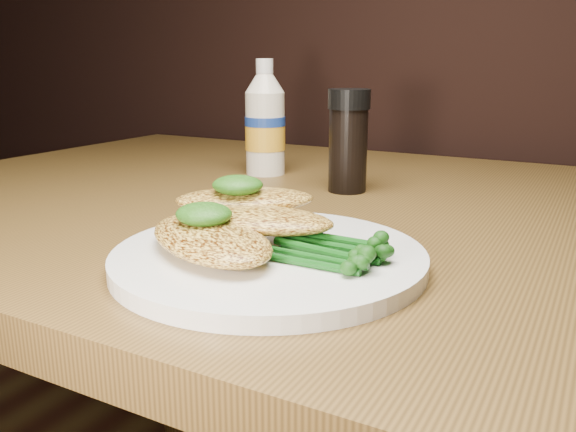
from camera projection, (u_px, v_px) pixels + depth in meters
The scene contains 9 objects.
plate at pixel (269, 258), 0.49m from camera, with size 0.26×0.26×0.01m, color white.
chicken_front at pixel (210, 239), 0.47m from camera, with size 0.15×0.08×0.02m, color #F4C34D.
chicken_mid at pixel (259, 219), 0.50m from camera, with size 0.13×0.07×0.02m, color #F4C34D.
chicken_back at pixel (245, 199), 0.54m from camera, with size 0.13×0.06×0.02m, color #F4C34D.
pesto_front at pixel (204, 214), 0.48m from camera, with size 0.05×0.04×0.02m, color black.
pesto_back at pixel (238, 185), 0.53m from camera, with size 0.05×0.04×0.02m, color black.
broccolini_bundle at pixel (325, 245), 0.47m from camera, with size 0.13×0.10×0.02m, color #104B12, non-canonical shape.
mayo_bottle at pixel (265, 117), 0.85m from camera, with size 0.06×0.06×0.16m, color silver, non-canonical shape.
pepper_grinder at pixel (348, 141), 0.74m from camera, with size 0.05×0.05×0.13m, color black, non-canonical shape.
Camera 1 is at (0.30, 0.42, 0.91)m, focal length 36.95 mm.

